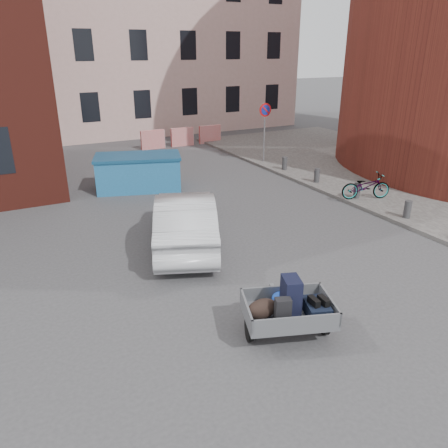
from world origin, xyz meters
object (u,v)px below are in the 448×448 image
trailer (288,309)px  silver_car (185,220)px  dumpster (139,172)px  bicycle (366,186)px

trailer → silver_car: silver_car is taller
trailer → dumpster: 10.27m
dumpster → silver_car: 5.58m
silver_car → bicycle: bearing=-154.5°
silver_car → bicycle: silver_car is taller
bicycle → trailer: bearing=147.4°
trailer → silver_car: size_ratio=0.44×
trailer → bicycle: size_ratio=1.15×
trailer → bicycle: trailer is taller
dumpster → bicycle: (6.56, -5.14, -0.10)m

